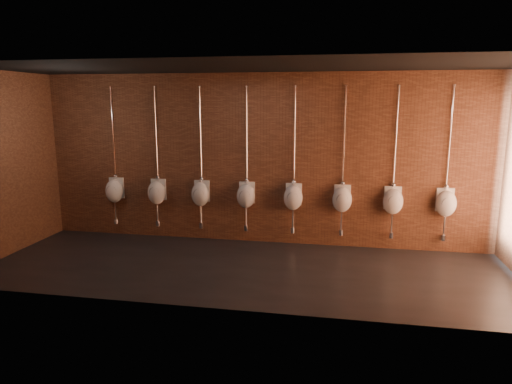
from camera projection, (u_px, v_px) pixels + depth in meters
ground at (244, 268)px, 7.44m from camera, size 8.50×8.50×0.00m
room_shell at (244, 145)px, 7.05m from camera, size 8.54×3.04×3.22m
urinal_0 at (114, 190)px, 9.11m from camera, size 0.37×0.32×2.71m
urinal_1 at (157, 192)px, 8.95m from camera, size 0.37×0.32×2.71m
urinal_2 at (201, 193)px, 8.79m from camera, size 0.37×0.32×2.71m
urinal_3 at (246, 195)px, 8.63m from camera, size 0.37×0.32×2.71m
urinal_4 at (293, 197)px, 8.47m from camera, size 0.37×0.32×2.71m
urinal_5 at (342, 199)px, 8.31m from camera, size 0.37×0.32×2.71m
urinal_6 at (393, 201)px, 8.15m from camera, size 0.37×0.32×2.71m
urinal_7 at (446, 203)px, 7.99m from camera, size 0.37×0.32×2.71m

